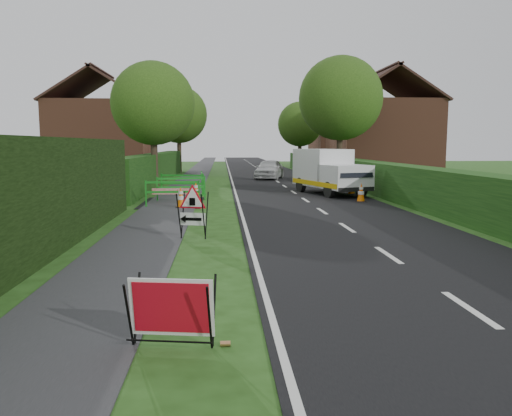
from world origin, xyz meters
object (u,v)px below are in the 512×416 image
triangle_sign (191,208)px  hatchback_car (269,169)px  red_rect_sign (172,309)px  works_van (328,170)px

triangle_sign → hatchback_car: bearing=93.8°
red_rect_sign → triangle_sign: bearing=100.5°
triangle_sign → works_van: size_ratio=0.23×
red_rect_sign → hatchback_car: (3.85, 28.34, 0.20)m
works_van → red_rect_sign: bearing=-124.0°
red_rect_sign → triangle_sign: triangle_sign is taller
hatchback_car → triangle_sign: bearing=-85.5°
works_van → hatchback_car: bearing=83.1°
triangle_sign → red_rect_sign: bearing=-74.2°
red_rect_sign → triangle_sign: (-0.17, 6.66, 0.33)m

